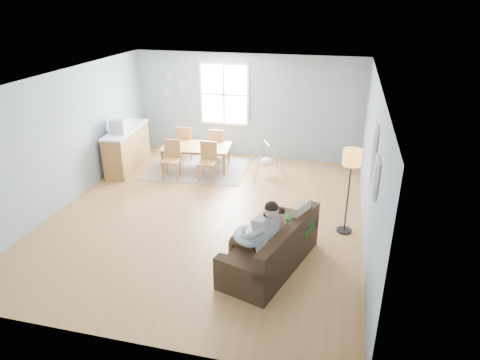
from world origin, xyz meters
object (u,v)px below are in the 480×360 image
(sofa, at_px, (273,251))
(storage_cube, at_px, (257,249))
(dining_table, at_px, (196,158))
(chair_sw, at_px, (172,157))
(floor_lamp, at_px, (351,165))
(chair_nw, at_px, (185,141))
(chair_ne, at_px, (218,143))
(counter, at_px, (127,148))
(toddler, at_px, (275,223))
(monitor, at_px, (119,126))
(baby_swing, at_px, (267,161))
(father, at_px, (258,234))
(chair_se, at_px, (208,159))

(sofa, xyz_separation_m, storage_cube, (-0.28, 0.03, -0.03))
(dining_table, distance_m, chair_sw, 0.78)
(floor_lamp, xyz_separation_m, chair_nw, (-4.17, 2.84, -0.82))
(chair_ne, height_order, counter, counter)
(dining_table, bearing_deg, toddler, -60.26)
(monitor, relative_size, baby_swing, 0.34)
(father, height_order, monitor, monitor)
(storage_cube, xyz_separation_m, dining_table, (-2.30, 3.66, 0.04))
(chair_se, distance_m, chair_ne, 1.21)
(counter, bearing_deg, monitor, -82.48)
(chair_se, bearing_deg, counter, 174.08)
(chair_sw, relative_size, counter, 0.49)
(baby_swing, bearing_deg, chair_sw, -164.33)
(counter, relative_size, monitor, 5.10)
(toddler, relative_size, storage_cube, 1.33)
(sofa, height_order, floor_lamp, floor_lamp)
(chair_ne, bearing_deg, father, -66.39)
(sofa, bearing_deg, counter, 141.89)
(chair_sw, distance_m, chair_ne, 1.49)
(sofa, relative_size, chair_ne, 2.45)
(chair_ne, height_order, monitor, monitor)
(dining_table, distance_m, chair_ne, 0.77)
(toddler, xyz_separation_m, floor_lamp, (1.12, 1.20, 0.66))
(counter, relative_size, baby_swing, 1.72)
(storage_cube, relative_size, chair_sw, 0.63)
(storage_cube, relative_size, chair_nw, 0.64)
(father, relative_size, chair_ne, 1.49)
(dining_table, height_order, counter, counter)
(dining_table, height_order, chair_sw, chair_sw)
(father, distance_m, chair_se, 3.85)
(chair_nw, xyz_separation_m, monitor, (-1.16, -1.25, 0.68))
(chair_nw, height_order, counter, counter)
(sofa, relative_size, floor_lamp, 1.34)
(father, distance_m, dining_table, 4.60)
(chair_nw, bearing_deg, chair_se, -49.10)
(toddler, distance_m, floor_lamp, 1.77)
(chair_sw, bearing_deg, floor_lamp, -21.97)
(toddler, height_order, chair_se, toddler)
(floor_lamp, relative_size, baby_swing, 1.48)
(monitor, bearing_deg, chair_se, 3.21)
(chair_sw, height_order, chair_se, chair_sw)
(chair_ne, bearing_deg, counter, -154.80)
(toddler, xyz_separation_m, chair_sw, (-2.95, 2.85, -0.16))
(floor_lamp, bearing_deg, chair_nw, 145.75)
(storage_cube, bearing_deg, floor_lamp, 44.96)
(dining_table, xyz_separation_m, chair_se, (0.49, -0.56, 0.22))
(dining_table, bearing_deg, storage_cube, -64.44)
(sofa, relative_size, chair_sw, 2.36)
(chair_nw, relative_size, counter, 0.48)
(chair_se, bearing_deg, monitor, -176.79)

